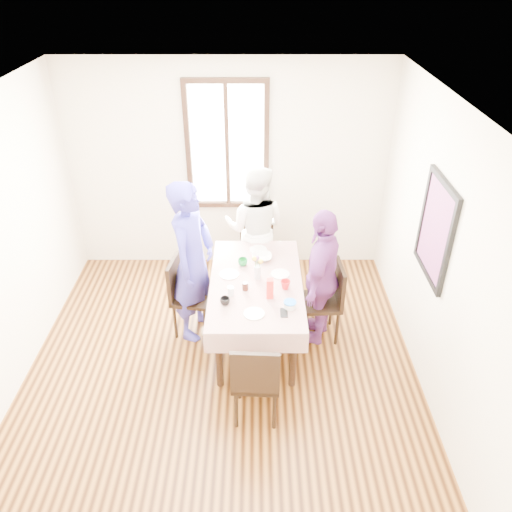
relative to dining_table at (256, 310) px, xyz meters
name	(u,v)px	position (x,y,z in m)	size (l,w,h in m)	color
ground	(222,378)	(-0.35, -0.62, -0.38)	(4.50, 4.50, 0.00)	black
back_wall	(228,169)	(-0.35, 1.63, 0.98)	(4.00, 4.00, 0.00)	beige
right_wall	(444,266)	(1.65, -0.62, 0.98)	(4.50, 4.50, 0.00)	beige
window_frame	(227,146)	(-0.35, 1.61, 1.27)	(1.02, 0.06, 1.62)	black
window_pane	(227,146)	(-0.35, 1.62, 1.27)	(0.90, 0.02, 1.50)	white
art_poster	(436,230)	(1.63, -0.32, 1.18)	(0.04, 0.76, 0.96)	red
dining_table	(256,310)	(0.00, 0.00, 0.00)	(0.83, 1.55, 0.75)	black
tablecloth	(256,281)	(0.00, 0.00, 0.38)	(0.95, 1.67, 0.01)	#5A0E09
chair_left	(193,297)	(-0.69, 0.15, 0.08)	(0.42, 0.42, 0.91)	black
chair_right	(320,302)	(0.69, 0.05, 0.08)	(0.42, 0.42, 0.91)	black
chair_far	(256,253)	(0.00, 1.06, 0.08)	(0.42, 0.42, 0.91)	black
chair_near	(256,377)	(0.00, -1.06, 0.08)	(0.42, 0.42, 0.91)	black
person_left	(192,262)	(-0.68, 0.15, 0.53)	(0.66, 0.43, 1.81)	#38319D
person_far	(256,229)	(0.00, 1.04, 0.43)	(0.78, 0.61, 1.61)	white
person_right	(320,277)	(0.68, 0.05, 0.41)	(0.92, 0.38, 1.56)	#713079
mug_black	(225,301)	(-0.30, -0.40, 0.43)	(0.10, 0.10, 0.08)	black
mug_flag	(285,285)	(0.30, -0.13, 0.43)	(0.10, 0.10, 0.10)	red
mug_green	(243,262)	(-0.14, 0.30, 0.43)	(0.10, 0.10, 0.08)	#0C7226
serving_bowl	(262,257)	(0.07, 0.43, 0.41)	(0.22, 0.22, 0.05)	white
juice_carton	(270,289)	(0.14, -0.28, 0.49)	(0.07, 0.07, 0.21)	red
butter_tub	(290,305)	(0.33, -0.45, 0.42)	(0.12, 0.12, 0.06)	white
jam_jar	(245,286)	(-0.11, -0.16, 0.43)	(0.06, 0.06, 0.09)	black
drinking_glass	(231,291)	(-0.25, -0.25, 0.43)	(0.07, 0.07, 0.09)	silver
smartphone	(284,313)	(0.27, -0.54, 0.39)	(0.07, 0.14, 0.01)	black
flower_vase	(257,272)	(0.01, 0.06, 0.46)	(0.07, 0.07, 0.14)	silver
plate_left	(229,274)	(-0.28, 0.11, 0.39)	(0.20, 0.20, 0.01)	white
plate_right	(280,274)	(0.26, 0.12, 0.39)	(0.20, 0.20, 0.01)	white
plate_far	(258,250)	(0.03, 0.62, 0.39)	(0.20, 0.20, 0.01)	white
plate_near	(254,314)	(-0.02, -0.55, 0.39)	(0.20, 0.20, 0.01)	white
butter_lid	(290,302)	(0.33, -0.45, 0.45)	(0.12, 0.12, 0.01)	blue
flower_bunch	(257,262)	(0.01, 0.06, 0.58)	(0.09, 0.09, 0.10)	yellow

